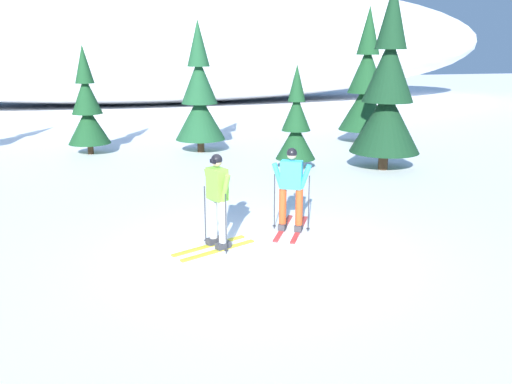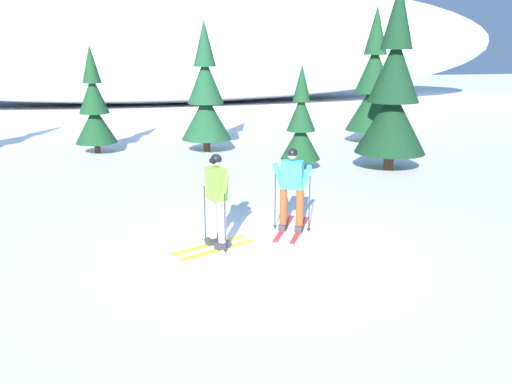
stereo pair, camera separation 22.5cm
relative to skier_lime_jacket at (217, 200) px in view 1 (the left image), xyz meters
name	(u,v)px [view 1 (the left image)]	position (x,y,z in m)	size (l,w,h in m)	color
ground_plane	(264,250)	(0.78, -0.38, -0.93)	(120.00, 120.00, 0.00)	white
skier_lime_jacket	(217,200)	(0.00, 0.00, 0.00)	(1.64, 0.99, 1.78)	gold
skier_cyan_jacket	(291,188)	(1.62, 0.49, -0.03)	(1.22, 1.65, 1.72)	red
pine_tree_left	(87,109)	(-2.36, 10.14, 0.65)	(1.45, 1.45, 3.77)	#47301E
pine_tree_center_left	(200,98)	(1.46, 9.40, 1.00)	(1.78, 1.78, 4.60)	#47301E
pine_tree_center_right	(296,126)	(3.75, 5.84, 0.40)	(1.22, 1.22, 3.17)	#47301E
pine_tree_right	(388,94)	(6.32, 4.99, 1.36)	(2.11, 2.11, 5.48)	#47301E
pine_tree_far_right	(366,87)	(8.03, 9.50, 1.24)	(2.00, 2.00, 5.18)	#47301E
snow_ridge_background	(157,40)	(2.12, 28.05, 3.26)	(50.22, 15.22, 8.37)	white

